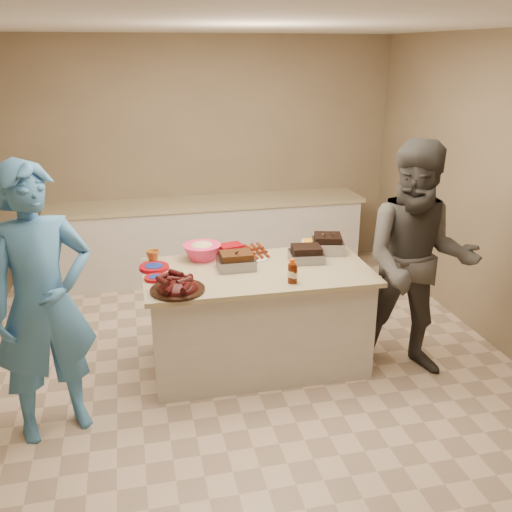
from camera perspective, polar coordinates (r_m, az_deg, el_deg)
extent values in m
cube|color=#47230F|center=(4.61, -1.98, -1.28)|extent=(0.30, 0.23, 0.09)
cube|color=black|center=(4.79, 5.02, -0.52)|extent=(0.30, 0.26, 0.08)
cube|color=gray|center=(5.03, 7.14, 0.40)|extent=(0.33, 0.33, 0.11)
cylinder|color=silver|center=(4.87, -0.44, -0.11)|extent=(0.39, 0.39, 0.05)
cube|color=yellow|center=(5.08, 6.28, 0.65)|extent=(0.34, 0.29, 0.08)
cylinder|color=#441505|center=(4.34, 3.77, -2.70)|extent=(0.06, 0.06, 0.17)
cylinder|color=#441505|center=(4.34, 3.60, -2.68)|extent=(0.07, 0.07, 0.19)
cylinder|color=orange|center=(4.78, -1.37, -0.47)|extent=(0.04, 0.04, 0.12)
imported|color=silver|center=(4.78, -2.07, -0.52)|extent=(0.15, 0.05, 0.15)
cylinder|color=maroon|center=(4.67, -10.14, -1.30)|extent=(0.24, 0.24, 0.03)
cylinder|color=maroon|center=(4.46, -10.02, -2.33)|extent=(0.17, 0.17, 0.02)
imported|color=#A96422|center=(4.82, -10.23, -0.62)|extent=(0.11, 0.11, 0.11)
cube|color=maroon|center=(4.91, -2.53, 0.07)|extent=(0.23, 0.19, 0.10)
imported|color=#407EBA|center=(4.47, -19.02, -15.79)|extent=(1.33, 2.04, 0.46)
imported|color=#474540|center=(5.06, 14.82, -10.79)|extent=(1.62, 2.13, 0.72)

